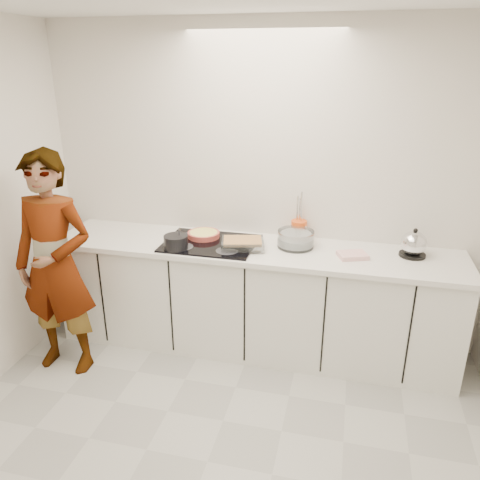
% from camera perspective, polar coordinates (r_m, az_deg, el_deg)
% --- Properties ---
extents(floor, '(3.60, 3.20, 0.00)m').
position_cam_1_polar(floor, '(3.15, -3.99, -25.36)').
color(floor, '#B5B5AF').
rests_on(floor, ground).
extents(wall_back, '(3.60, 0.00, 2.60)m').
position_cam_1_polar(wall_back, '(3.85, 2.66, 6.28)').
color(wall_back, silver).
rests_on(wall_back, ground).
extents(base_cabinets, '(3.20, 0.58, 0.87)m').
position_cam_1_polar(base_cabinets, '(3.88, 1.53, -7.37)').
color(base_cabinets, white).
rests_on(base_cabinets, floor).
extents(countertop, '(3.24, 0.64, 0.04)m').
position_cam_1_polar(countertop, '(3.69, 1.60, -1.14)').
color(countertop, white).
rests_on(countertop, base_cabinets).
extents(hob, '(0.72, 0.54, 0.01)m').
position_cam_1_polar(hob, '(3.74, -3.71, -0.39)').
color(hob, black).
rests_on(hob, countertop).
extents(tart_dish, '(0.31, 0.31, 0.04)m').
position_cam_1_polar(tart_dish, '(3.85, -4.46, 0.70)').
color(tart_dish, '#BA473C').
rests_on(tart_dish, hob).
extents(saucepan, '(0.23, 0.23, 0.18)m').
position_cam_1_polar(saucepan, '(3.63, -7.81, -0.23)').
color(saucepan, black).
rests_on(saucepan, hob).
extents(baking_dish, '(0.37, 0.31, 0.06)m').
position_cam_1_polar(baking_dish, '(3.62, 0.32, -0.36)').
color(baking_dish, silver).
rests_on(baking_dish, hob).
extents(mixing_bowl, '(0.31, 0.31, 0.13)m').
position_cam_1_polar(mixing_bowl, '(3.68, 6.80, 0.05)').
color(mixing_bowl, silver).
rests_on(mixing_bowl, countertop).
extents(tea_towel, '(0.25, 0.22, 0.03)m').
position_cam_1_polar(tea_towel, '(3.58, 13.55, -1.81)').
color(tea_towel, white).
rests_on(tea_towel, countertop).
extents(kettle, '(0.25, 0.25, 0.22)m').
position_cam_1_polar(kettle, '(3.70, 20.40, -0.52)').
color(kettle, black).
rests_on(kettle, countertop).
extents(utensil_crock, '(0.13, 0.13, 0.16)m').
position_cam_1_polar(utensil_crock, '(3.83, 7.17, 1.20)').
color(utensil_crock, '#E25015').
rests_on(utensil_crock, countertop).
extents(cook, '(0.63, 0.42, 1.72)m').
position_cam_1_polar(cook, '(3.73, -21.60, -2.92)').
color(cook, white).
rests_on(cook, floor).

